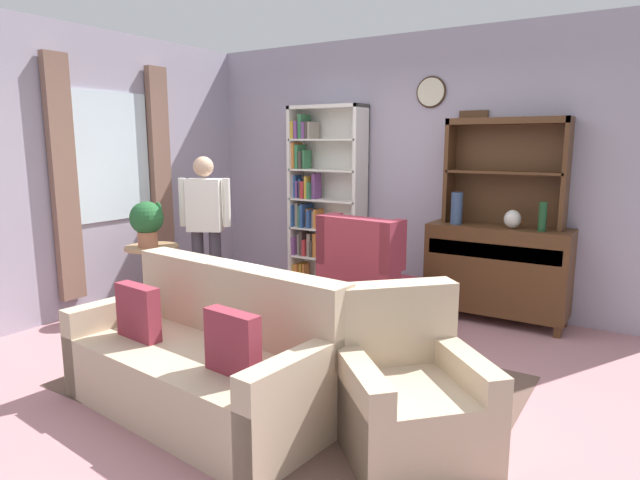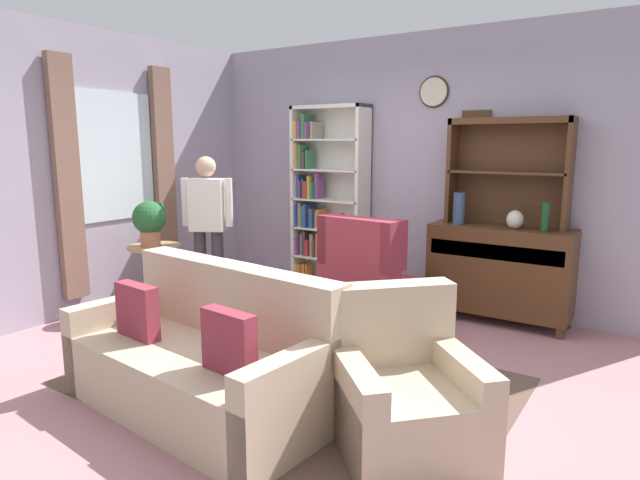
% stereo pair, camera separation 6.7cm
% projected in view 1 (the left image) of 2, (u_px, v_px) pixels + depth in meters
% --- Properties ---
extents(ground_plane, '(5.40, 4.60, 0.02)m').
position_uv_depth(ground_plane, '(296.00, 363.00, 4.24)').
color(ground_plane, '#B27A7F').
extents(wall_back, '(5.00, 0.09, 2.80)m').
position_uv_depth(wall_back, '(410.00, 170.00, 5.76)').
color(wall_back, '#A399AD').
rests_on(wall_back, ground_plane).
extents(wall_left, '(0.16, 4.20, 2.80)m').
position_uv_depth(wall_left, '(89.00, 173.00, 5.36)').
color(wall_left, '#A399AD').
rests_on(wall_left, ground_plane).
extents(area_rug, '(2.96, 2.05, 0.01)m').
position_uv_depth(area_rug, '(294.00, 381.00, 3.89)').
color(area_rug, brown).
rests_on(area_rug, ground_plane).
extents(bookshelf, '(0.90, 0.30, 2.10)m').
position_uv_depth(bookshelf, '(321.00, 200.00, 6.20)').
color(bookshelf, silver).
rests_on(bookshelf, ground_plane).
extents(sideboard, '(1.30, 0.45, 0.92)m').
position_uv_depth(sideboard, '(497.00, 269.00, 5.14)').
color(sideboard, '#4C2D19').
rests_on(sideboard, ground_plane).
extents(sideboard_hutch, '(1.10, 0.26, 1.00)m').
position_uv_depth(sideboard_hutch, '(506.00, 157.00, 5.05)').
color(sideboard_hutch, '#4C2D19').
rests_on(sideboard_hutch, sideboard).
extents(vase_tall, '(0.11, 0.11, 0.31)m').
position_uv_depth(vase_tall, '(457.00, 208.00, 5.18)').
color(vase_tall, '#33476B').
rests_on(vase_tall, sideboard).
extents(vase_round, '(0.15, 0.15, 0.17)m').
position_uv_depth(vase_round, '(512.00, 219.00, 4.93)').
color(vase_round, beige).
rests_on(vase_round, sideboard).
extents(bottle_wine, '(0.07, 0.07, 0.26)m').
position_uv_depth(bottle_wine, '(543.00, 216.00, 4.77)').
color(bottle_wine, '#194223').
rests_on(bottle_wine, sideboard).
extents(couch_floral, '(1.87, 1.02, 0.90)m').
position_uv_depth(couch_floral, '(206.00, 362.00, 3.46)').
color(couch_floral, '#C6AD8E').
rests_on(couch_floral, ground_plane).
extents(armchair_floral, '(1.08, 1.08, 0.88)m').
position_uv_depth(armchair_floral, '(408.00, 396.00, 3.04)').
color(armchair_floral, '#C6AD8E').
rests_on(armchair_floral, ground_plane).
extents(wingback_chair, '(0.86, 0.88, 1.05)m').
position_uv_depth(wingback_chair, '(370.00, 287.00, 4.97)').
color(wingback_chair, maroon).
rests_on(wingback_chair, ground_plane).
extents(plant_stand, '(0.52, 0.52, 0.69)m').
position_uv_depth(plant_stand, '(153.00, 272.00, 5.39)').
color(plant_stand, '#A87F56').
rests_on(plant_stand, ground_plane).
extents(potted_plant_large, '(0.32, 0.32, 0.45)m').
position_uv_depth(potted_plant_large, '(148.00, 220.00, 5.26)').
color(potted_plant_large, '#AD6B4C').
rests_on(potted_plant_large, plant_stand).
extents(potted_plant_small, '(0.20, 0.20, 0.28)m').
position_uv_depth(potted_plant_small, '(183.00, 303.00, 5.24)').
color(potted_plant_small, '#AD6B4C').
rests_on(potted_plant_small, ground_plane).
extents(person_reading, '(0.50, 0.34, 1.56)m').
position_uv_depth(person_reading, '(205.00, 222.00, 5.42)').
color(person_reading, '#38333D').
rests_on(person_reading, ground_plane).
extents(coffee_table, '(0.80, 0.50, 0.42)m').
position_uv_depth(coffee_table, '(309.00, 318.00, 4.19)').
color(coffee_table, '#4C2D19').
rests_on(coffee_table, ground_plane).
extents(book_stack, '(0.16, 0.14, 0.04)m').
position_uv_depth(book_stack, '(326.00, 306.00, 4.19)').
color(book_stack, '#3F3833').
rests_on(book_stack, coffee_table).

